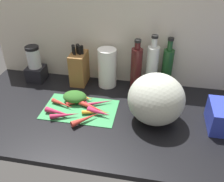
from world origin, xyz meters
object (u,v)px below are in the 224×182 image
(winter_squash, at_px, (156,99))
(paper_towel_roll, at_px, (107,68))
(carrot_3, at_px, (92,107))
(carrot_8, at_px, (96,112))
(carrot_4, at_px, (62,104))
(carrot_5, at_px, (81,101))
(carrot_7, at_px, (99,112))
(carrot_10, at_px, (81,99))
(bottle_0, at_px, (136,68))
(cutting_board, at_px, (80,109))
(carrot_1, at_px, (85,97))
(bottle_2, at_px, (167,68))
(bottle_1, at_px, (152,68))
(knife_block, at_px, (79,68))
(carrot_6, at_px, (85,119))
(carrot_2, at_px, (65,115))
(blender_appliance, at_px, (35,66))
(carrot_0, at_px, (58,112))
(carrot_9, at_px, (100,103))

(winter_squash, distance_m, paper_towel_roll, 0.44)
(carrot_3, xyz_separation_m, carrot_8, (0.03, -0.04, -0.00))
(carrot_4, bearing_deg, carrot_3, -0.41)
(carrot_3, relative_size, carrot_5, 0.99)
(carrot_7, distance_m, carrot_8, 0.02)
(carrot_10, distance_m, bottle_0, 0.39)
(cutting_board, bearing_deg, carrot_10, 103.11)
(carrot_5, height_order, carrot_7, carrot_7)
(carrot_4, bearing_deg, carrot_5, 28.00)
(winter_squash, bearing_deg, carrot_10, 169.20)
(carrot_1, relative_size, bottle_2, 0.35)
(bottle_1, bearing_deg, bottle_2, 21.05)
(knife_block, height_order, paper_towel_roll, knife_block)
(paper_towel_roll, bearing_deg, bottle_1, -1.41)
(carrot_6, distance_m, knife_block, 0.43)
(carrot_1, bearing_deg, paper_towel_roll, 61.86)
(carrot_8, height_order, bottle_0, bottle_0)
(carrot_5, height_order, carrot_10, carrot_10)
(cutting_board, relative_size, carrot_10, 2.88)
(knife_block, bearing_deg, carrot_2, -85.46)
(carrot_2, relative_size, bottle_2, 0.46)
(carrot_10, bearing_deg, carrot_2, -104.77)
(carrot_2, bearing_deg, cutting_board, 57.69)
(cutting_board, bearing_deg, blender_appliance, 144.96)
(carrot_8, bearing_deg, carrot_7, -12.67)
(carrot_7, height_order, knife_block, knife_block)
(carrot_2, height_order, carrot_4, carrot_2)
(carrot_4, distance_m, bottle_0, 0.50)
(carrot_0, distance_m, knife_block, 0.38)
(carrot_5, height_order, bottle_0, bottle_0)
(carrot_1, bearing_deg, carrot_3, -53.39)
(carrot_3, height_order, carrot_4, carrot_3)
(carrot_2, distance_m, carrot_4, 0.11)
(carrot_7, bearing_deg, carrot_10, 141.99)
(carrot_4, relative_size, carrot_7, 1.08)
(cutting_board, distance_m, bottle_0, 0.42)
(knife_block, bearing_deg, carrot_4, -93.93)
(carrot_6, distance_m, paper_towel_roll, 0.41)
(carrot_7, distance_m, bottle_0, 0.38)
(carrot_3, bearing_deg, carrot_6, -94.57)
(carrot_3, height_order, bottle_2, bottle_2)
(carrot_8, distance_m, carrot_10, 0.15)
(blender_appliance, bearing_deg, carrot_9, -23.29)
(carrot_5, relative_size, blender_appliance, 0.72)
(bottle_1, bearing_deg, carrot_3, -137.78)
(carrot_5, distance_m, winter_squash, 0.45)
(carrot_5, bearing_deg, carrot_3, -31.88)
(carrot_0, height_order, carrot_2, carrot_0)
(carrot_3, distance_m, blender_appliance, 0.54)
(paper_towel_roll, bearing_deg, carrot_2, -112.19)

